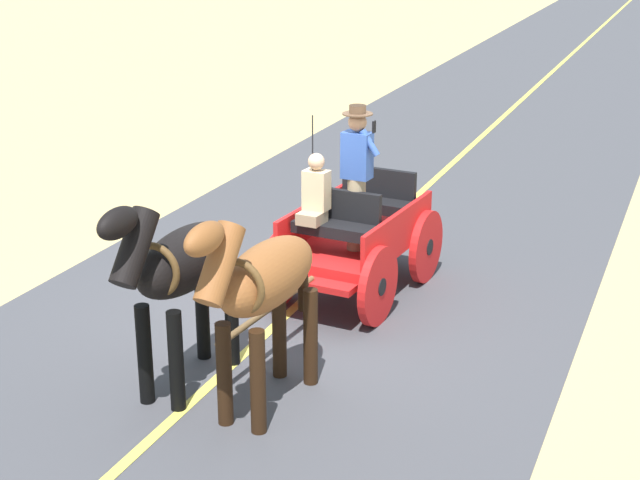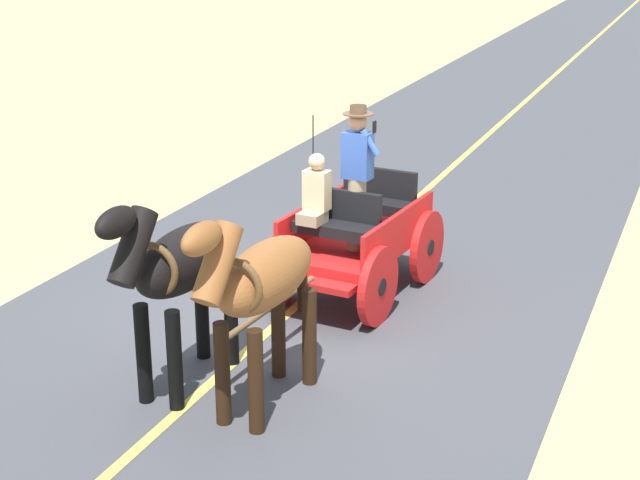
# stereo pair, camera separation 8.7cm
# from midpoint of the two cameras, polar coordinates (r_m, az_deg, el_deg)

# --- Properties ---
(ground_plane) EXTENTS (200.00, 200.00, 0.00)m
(ground_plane) POSITION_cam_midpoint_polar(r_m,az_deg,el_deg) (11.72, -2.15, -4.45)
(ground_plane) COLOR tan
(road_surface) EXTENTS (6.79, 160.00, 0.01)m
(road_surface) POSITION_cam_midpoint_polar(r_m,az_deg,el_deg) (11.72, -2.15, -4.43)
(road_surface) COLOR #424247
(road_surface) RESTS_ON ground
(road_centre_stripe) EXTENTS (0.12, 160.00, 0.00)m
(road_centre_stripe) POSITION_cam_midpoint_polar(r_m,az_deg,el_deg) (11.71, -2.15, -4.41)
(road_centre_stripe) COLOR #DBCC4C
(road_centre_stripe) RESTS_ON road_surface
(horse_drawn_carriage) EXTENTS (1.61, 4.52, 2.50)m
(horse_drawn_carriage) POSITION_cam_midpoint_polar(r_m,az_deg,el_deg) (12.02, 1.80, 0.36)
(horse_drawn_carriage) COLOR red
(horse_drawn_carriage) RESTS_ON ground
(horse_near_side) EXTENTS (0.66, 2.13, 2.21)m
(horse_near_side) POSITION_cam_midpoint_polar(r_m,az_deg,el_deg) (9.13, -3.73, -2.58)
(horse_near_side) COLOR brown
(horse_near_side) RESTS_ON ground
(horse_off_side) EXTENTS (0.62, 2.13, 2.21)m
(horse_off_side) POSITION_cam_midpoint_polar(r_m,az_deg,el_deg) (9.62, -8.53, -1.60)
(horse_off_side) COLOR black
(horse_off_side) RESTS_ON ground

